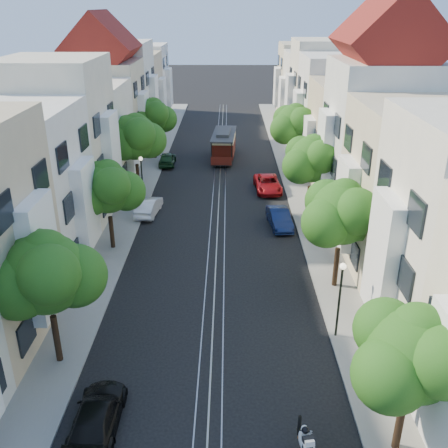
{
  "coord_description": "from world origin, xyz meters",
  "views": [
    {
      "loc": [
        0.76,
        -17.03,
        15.63
      ],
      "look_at": [
        0.53,
        13.3,
        2.2
      ],
      "focal_mm": 40.0,
      "sensor_mm": 36.0,
      "label": 1
    }
  ],
  "objects_px": {
    "lamp_east": "(340,289)",
    "parked_car_w_mid": "(149,206)",
    "tree_e_b": "(343,214)",
    "tree_w_a": "(47,275)",
    "lamp_west": "(142,174)",
    "cable_car": "(224,144)",
    "parked_car_w_near": "(97,416)",
    "tree_e_a": "(414,357)",
    "sportbike_rider": "(306,443)",
    "parked_car_e_mid": "(279,218)",
    "parked_car_e_far": "(268,184)",
    "tree_e_c": "(312,161)",
    "tree_w_b": "(108,189)",
    "tree_w_c": "(136,138)",
    "tree_w_d": "(154,117)",
    "tree_e_d": "(295,125)",
    "parked_car_w_far": "(167,159)"
  },
  "relations": [
    {
      "from": "cable_car",
      "to": "parked_car_w_mid",
      "type": "relative_size",
      "value": 1.86
    },
    {
      "from": "parked_car_w_near",
      "to": "tree_e_b",
      "type": "bearing_deg",
      "value": -136.82
    },
    {
      "from": "tree_w_c",
      "to": "parked_car_w_mid",
      "type": "bearing_deg",
      "value": -72.04
    },
    {
      "from": "tree_e_b",
      "to": "tree_w_c",
      "type": "distance_m",
      "value": 21.53
    },
    {
      "from": "lamp_west",
      "to": "tree_e_b",
      "type": "bearing_deg",
      "value": -43.85
    },
    {
      "from": "lamp_east",
      "to": "sportbike_rider",
      "type": "bearing_deg",
      "value": -109.43
    },
    {
      "from": "tree_e_d",
      "to": "tree_w_d",
      "type": "bearing_deg",
      "value": 160.85
    },
    {
      "from": "tree_e_d",
      "to": "parked_car_w_mid",
      "type": "relative_size",
      "value": 1.68
    },
    {
      "from": "parked_car_w_mid",
      "to": "tree_w_b",
      "type": "bearing_deg",
      "value": 82.52
    },
    {
      "from": "tree_e_c",
      "to": "parked_car_w_near",
      "type": "height_order",
      "value": "tree_e_c"
    },
    {
      "from": "tree_e_b",
      "to": "parked_car_e_mid",
      "type": "relative_size",
      "value": 1.62
    },
    {
      "from": "parked_car_e_mid",
      "to": "parked_car_e_far",
      "type": "bearing_deg",
      "value": 86.06
    },
    {
      "from": "sportbike_rider",
      "to": "tree_e_d",
      "type": "bearing_deg",
      "value": 73.76
    },
    {
      "from": "parked_car_w_far",
      "to": "tree_e_d",
      "type": "bearing_deg",
      "value": 167.28
    },
    {
      "from": "tree_w_d",
      "to": "parked_car_e_mid",
      "type": "bearing_deg",
      "value": -56.83
    },
    {
      "from": "tree_e_c",
      "to": "lamp_west",
      "type": "height_order",
      "value": "tree_e_c"
    },
    {
      "from": "tree_w_c",
      "to": "sportbike_rider",
      "type": "height_order",
      "value": "tree_w_c"
    },
    {
      "from": "lamp_east",
      "to": "parked_car_e_far",
      "type": "relative_size",
      "value": 0.86
    },
    {
      "from": "tree_w_c",
      "to": "tree_w_d",
      "type": "relative_size",
      "value": 1.09
    },
    {
      "from": "tree_e_b",
      "to": "sportbike_rider",
      "type": "height_order",
      "value": "tree_e_b"
    },
    {
      "from": "cable_car",
      "to": "tree_w_d",
      "type": "bearing_deg",
      "value": -175.57
    },
    {
      "from": "tree_w_c",
      "to": "parked_car_e_mid",
      "type": "distance_m",
      "value": 14.51
    },
    {
      "from": "tree_e_b",
      "to": "tree_w_a",
      "type": "xyz_separation_m",
      "value": [
        -14.4,
        -7.0,
        0.0
      ]
    },
    {
      "from": "cable_car",
      "to": "parked_car_w_near",
      "type": "bearing_deg",
      "value": -93.34
    },
    {
      "from": "lamp_east",
      "to": "parked_car_w_mid",
      "type": "distance_m",
      "value": 20.24
    },
    {
      "from": "sportbike_rider",
      "to": "lamp_east",
      "type": "bearing_deg",
      "value": 60.28
    },
    {
      "from": "parked_car_w_near",
      "to": "tree_e_a",
      "type": "bearing_deg",
      "value": 175.0
    },
    {
      "from": "tree_w_c",
      "to": "parked_car_e_far",
      "type": "xyz_separation_m",
      "value": [
        11.54,
        0.85,
        -4.4
      ]
    },
    {
      "from": "tree_e_b",
      "to": "cable_car",
      "type": "relative_size",
      "value": 0.88
    },
    {
      "from": "tree_e_b",
      "to": "sportbike_rider",
      "type": "bearing_deg",
      "value": -106.11
    },
    {
      "from": "tree_w_a",
      "to": "parked_car_e_mid",
      "type": "relative_size",
      "value": 1.62
    },
    {
      "from": "tree_e_a",
      "to": "sportbike_rider",
      "type": "bearing_deg",
      "value": -173.44
    },
    {
      "from": "tree_w_a",
      "to": "lamp_west",
      "type": "distance_m",
      "value": 20.13
    },
    {
      "from": "lamp_east",
      "to": "parked_car_e_mid",
      "type": "bearing_deg",
      "value": 96.54
    },
    {
      "from": "tree_w_b",
      "to": "parked_car_w_near",
      "type": "bearing_deg",
      "value": -80.3
    },
    {
      "from": "tree_e_b",
      "to": "tree_w_d",
      "type": "xyz_separation_m",
      "value": [
        -14.4,
        27.0,
        -0.13
      ]
    },
    {
      "from": "tree_w_b",
      "to": "parked_car_e_mid",
      "type": "height_order",
      "value": "tree_w_b"
    },
    {
      "from": "lamp_west",
      "to": "parked_car_w_mid",
      "type": "distance_m",
      "value": 2.89
    },
    {
      "from": "tree_e_a",
      "to": "parked_car_w_mid",
      "type": "bearing_deg",
      "value": 118.95
    },
    {
      "from": "tree_w_d",
      "to": "tree_w_a",
      "type": "bearing_deg",
      "value": -90.0
    },
    {
      "from": "lamp_west",
      "to": "cable_car",
      "type": "bearing_deg",
      "value": 64.73
    },
    {
      "from": "tree_e_b",
      "to": "lamp_west",
      "type": "relative_size",
      "value": 1.61
    },
    {
      "from": "cable_car",
      "to": "parked_car_e_mid",
      "type": "distance_m",
      "value": 18.76
    },
    {
      "from": "tree_w_b",
      "to": "parked_car_e_mid",
      "type": "bearing_deg",
      "value": 18.09
    },
    {
      "from": "tree_e_c",
      "to": "parked_car_e_far",
      "type": "distance_m",
      "value": 7.6
    },
    {
      "from": "tree_e_a",
      "to": "tree_w_c",
      "type": "height_order",
      "value": "tree_w_c"
    },
    {
      "from": "tree_w_c",
      "to": "lamp_east",
      "type": "height_order",
      "value": "tree_w_c"
    },
    {
      "from": "tree_w_a",
      "to": "parked_car_e_mid",
      "type": "height_order",
      "value": "tree_w_a"
    },
    {
      "from": "tree_e_d",
      "to": "parked_car_e_mid",
      "type": "relative_size",
      "value": 1.66
    },
    {
      "from": "lamp_east",
      "to": "parked_car_w_mid",
      "type": "bearing_deg",
      "value": 126.25
    }
  ]
}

